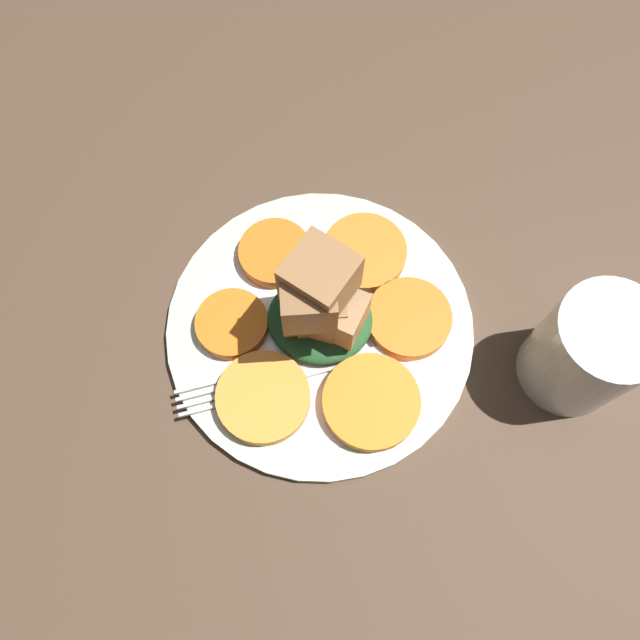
{
  "coord_description": "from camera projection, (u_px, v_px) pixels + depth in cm",
  "views": [
    {
      "loc": [
        2.55,
        -19.38,
        53.93
      ],
      "look_at": [
        0.0,
        0.0,
        4.1
      ],
      "focal_mm": 35.0,
      "sensor_mm": 36.0,
      "label": 1
    }
  ],
  "objects": [
    {
      "name": "carrot_slice_4",
      "position": [
        364.0,
        253.0,
        0.56
      ],
      "size": [
        7.61,
        7.61,
        1.28
      ],
      "primitive_type": "cylinder",
      "color": "orange",
      "rests_on": "plate"
    },
    {
      "name": "plate",
      "position": [
        320.0,
        327.0,
        0.55
      ],
      "size": [
        26.92,
        26.92,
        1.05
      ],
      "color": "beige",
      "rests_on": "table_slab"
    },
    {
      "name": "table_slab",
      "position": [
        320.0,
        332.0,
        0.56
      ],
      "size": [
        120.0,
        120.0,
        2.0
      ],
      "primitive_type": "cube",
      "color": "#4C3828",
      "rests_on": "ground"
    },
    {
      "name": "carrot_slice_2",
      "position": [
        371.0,
        402.0,
        0.51
      ],
      "size": [
        8.11,
        8.11,
        1.28
      ],
      "primitive_type": "cylinder",
      "color": "orange",
      "rests_on": "plate"
    },
    {
      "name": "carrot_slice_3",
      "position": [
        409.0,
        318.0,
        0.54
      ],
      "size": [
        7.36,
        7.36,
        1.28
      ],
      "primitive_type": "cylinder",
      "color": "orange",
      "rests_on": "plate"
    },
    {
      "name": "water_glass",
      "position": [
        588.0,
        351.0,
        0.49
      ],
      "size": [
        8.34,
        8.34,
        10.31
      ],
      "color": "silver",
      "rests_on": "table_slab"
    },
    {
      "name": "fork",
      "position": [
        284.0,
        377.0,
        0.53
      ],
      "size": [
        18.54,
        8.97,
        0.4
      ],
      "rotation": [
        0.0,
        0.0,
        0.39
      ],
      "color": "#B2B2B7",
      "rests_on": "plate"
    },
    {
      "name": "carrot_slice_1",
      "position": [
        263.0,
        397.0,
        0.51
      ],
      "size": [
        7.81,
        7.81,
        1.28
      ],
      "primitive_type": "cylinder",
      "color": "orange",
      "rests_on": "plate"
    },
    {
      "name": "center_pile",
      "position": [
        319.0,
        306.0,
        0.5
      ],
      "size": [
        9.07,
        8.17,
        11.6
      ],
      "color": "#235128",
      "rests_on": "plate"
    },
    {
      "name": "carrot_slice_5",
      "position": [
        275.0,
        253.0,
        0.56
      ],
      "size": [
        6.57,
        6.57,
        1.28
      ],
      "primitive_type": "cylinder",
      "color": "orange",
      "rests_on": "plate"
    },
    {
      "name": "carrot_slice_0",
      "position": [
        232.0,
        324.0,
        0.54
      ],
      "size": [
        6.26,
        6.26,
        1.28
      ],
      "primitive_type": "cylinder",
      "color": "orange",
      "rests_on": "plate"
    }
  ]
}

